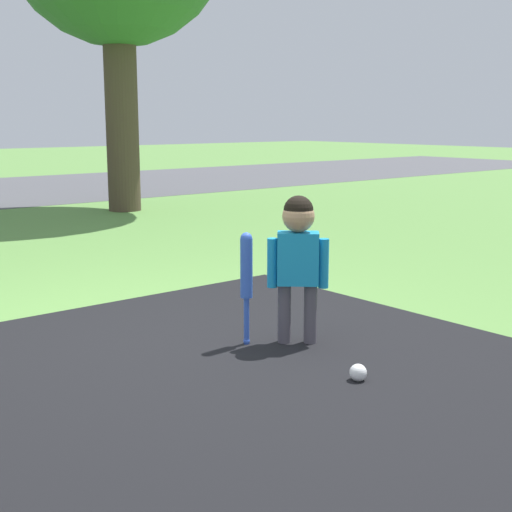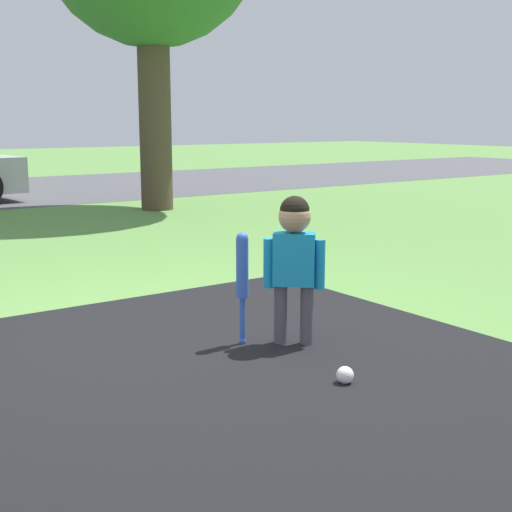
{
  "view_description": "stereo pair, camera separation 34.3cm",
  "coord_description": "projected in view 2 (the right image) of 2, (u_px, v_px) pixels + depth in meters",
  "views": [
    {
      "loc": [
        -2.09,
        -3.73,
        1.37
      ],
      "look_at": [
        0.81,
        -0.23,
        0.49
      ],
      "focal_mm": 50.0,
      "sensor_mm": 36.0,
      "label": 1
    },
    {
      "loc": [
        -1.82,
        -3.94,
        1.37
      ],
      "look_at": [
        0.81,
        -0.23,
        0.49
      ],
      "focal_mm": 50.0,
      "sensor_mm": 36.0,
      "label": 2
    }
  ],
  "objects": [
    {
      "name": "ground_plane",
      "position": [
        129.0,
        342.0,
        4.45
      ],
      "size": [
        60.0,
        60.0,
        0.0
      ],
      "primitive_type": "plane",
      "color": "#5B8C42"
    },
    {
      "name": "driveway_strip",
      "position": [
        470.0,
        511.0,
        2.52
      ],
      "size": [
        3.6,
        7.0,
        0.01
      ],
      "color": "black",
      "rests_on": "ground"
    },
    {
      "name": "child",
      "position": [
        294.0,
        249.0,
        4.3
      ],
      "size": [
        0.29,
        0.27,
        0.92
      ],
      "rotation": [
        0.0,
        0.0,
        -0.74
      ],
      "color": "#4C4751",
      "rests_on": "ground"
    },
    {
      "name": "baseball_bat",
      "position": [
        242.0,
        272.0,
        4.32
      ],
      "size": [
        0.08,
        0.08,
        0.7
      ],
      "color": "blue",
      "rests_on": "ground"
    },
    {
      "name": "sports_ball",
      "position": [
        345.0,
        375.0,
        3.74
      ],
      "size": [
        0.09,
        0.09,
        0.09
      ],
      "color": "white",
      "rests_on": "ground"
    }
  ]
}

